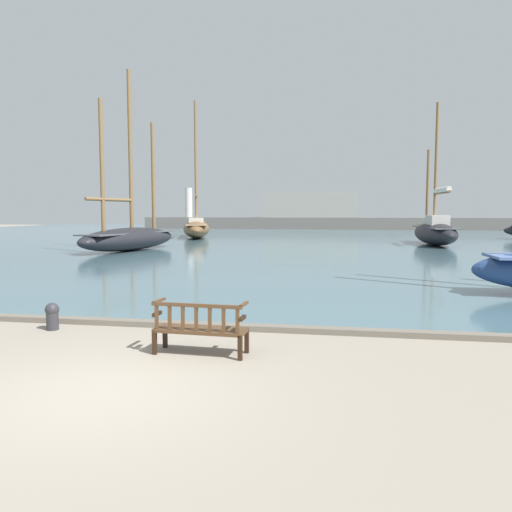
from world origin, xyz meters
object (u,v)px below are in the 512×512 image
object	(u,v)px
sailboat_nearest_starboard	(196,227)
sailboat_nearest_port	(435,231)
sailboat_mid_port	(130,236)
mooring_bollard	(52,315)
park_bench	(200,328)

from	to	relation	value
sailboat_nearest_starboard	sailboat_nearest_port	world-z (taller)	sailboat_nearest_starboard
sailboat_nearest_port	sailboat_mid_port	xyz separation A→B (m)	(-19.44, -8.58, -0.09)
sailboat_nearest_port	mooring_bollard	distance (m)	30.76
sailboat_nearest_port	mooring_bollard	world-z (taller)	sailboat_nearest_port
sailboat_nearest_starboard	mooring_bollard	world-z (taller)	sailboat_nearest_starboard
mooring_bollard	sailboat_nearest_port	bearing A→B (deg)	66.10
sailboat_nearest_port	mooring_bollard	xyz separation A→B (m)	(-12.46, -28.11, -0.78)
park_bench	mooring_bollard	xyz separation A→B (m)	(-3.55, 1.20, -0.16)
sailboat_nearest_starboard	sailboat_mid_port	world-z (taller)	sailboat_nearest_starboard
park_bench	sailboat_nearest_starboard	bearing A→B (deg)	106.79
mooring_bollard	sailboat_mid_port	bearing A→B (deg)	109.68
mooring_bollard	sailboat_nearest_starboard	bearing A→B (deg)	101.89
park_bench	mooring_bollard	world-z (taller)	park_bench
mooring_bollard	park_bench	bearing A→B (deg)	-18.73
park_bench	sailboat_nearest_port	size ratio (longest dim) A/B	0.16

